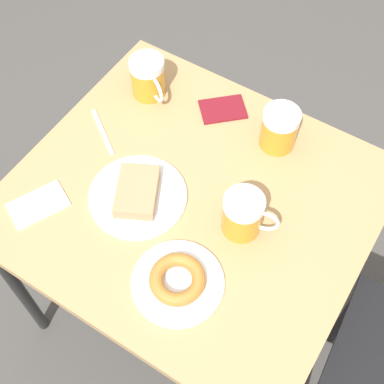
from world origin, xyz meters
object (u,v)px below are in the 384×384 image
at_px(beer_mug_left, 244,215).
at_px(passport_near_edge, 223,109).
at_px(napkin_folded, 38,205).
at_px(fork, 103,132).
at_px(plate_with_cake, 137,194).
at_px(beer_mug_right, 148,78).
at_px(plate_with_donut, 177,281).
at_px(beer_mug_center, 279,128).

bearing_deg(beer_mug_left, passport_near_edge, -142.44).
relative_size(napkin_folded, fork, 1.15).
relative_size(plate_with_cake, beer_mug_right, 1.92).
height_order(napkin_folded, passport_near_edge, passport_near_edge).
relative_size(plate_with_cake, plate_with_donut, 1.16).
height_order(beer_mug_center, fork, beer_mug_center).
bearing_deg(beer_mug_left, beer_mug_center, -169.91).
distance_m(fork, passport_near_edge, 0.34).
bearing_deg(plate_with_donut, beer_mug_center, 179.81).
height_order(plate_with_donut, fork, plate_with_donut).
relative_size(beer_mug_right, passport_near_edge, 0.86).
xyz_separation_m(plate_with_donut, beer_mug_right, (-0.45, -0.39, 0.04)).
height_order(napkin_folded, fork, same).
bearing_deg(beer_mug_left, napkin_folded, -64.60).
distance_m(plate_with_donut, beer_mug_right, 0.60).
bearing_deg(passport_near_edge, fork, -44.10).
height_order(beer_mug_left, fork, beer_mug_left).
bearing_deg(fork, passport_near_edge, 135.90).
xyz_separation_m(plate_with_cake, beer_mug_left, (-0.07, 0.26, 0.05)).
bearing_deg(beer_mug_right, napkin_folded, -2.36).
bearing_deg(fork, plate_with_cake, 59.62).
distance_m(beer_mug_left, beer_mug_right, 0.51).
bearing_deg(beer_mug_left, plate_with_cake, -75.96).
distance_m(napkin_folded, fork, 0.27).
distance_m(plate_with_donut, passport_near_edge, 0.54).
distance_m(beer_mug_right, passport_near_edge, 0.23).
xyz_separation_m(plate_with_cake, passport_near_edge, (-0.37, 0.03, -0.01)).
height_order(plate_with_cake, passport_near_edge, plate_with_cake).
bearing_deg(napkin_folded, beer_mug_left, 115.40).
distance_m(plate_with_donut, beer_mug_left, 0.22).
distance_m(beer_mug_right, napkin_folded, 0.47).
height_order(plate_with_cake, napkin_folded, plate_with_cake).
bearing_deg(passport_near_edge, beer_mug_center, 83.54).
height_order(beer_mug_right, fork, beer_mug_right).
bearing_deg(beer_mug_right, passport_near_edge, 104.75).
bearing_deg(napkin_folded, beer_mug_center, 140.38).
bearing_deg(plate_with_cake, fork, -120.38).
relative_size(plate_with_donut, beer_mug_center, 1.64).
bearing_deg(beer_mug_center, plate_with_donut, -0.19).
bearing_deg(beer_mug_left, fork, -96.50).
height_order(beer_mug_right, napkin_folded, beer_mug_right).
relative_size(beer_mug_left, beer_mug_right, 1.06).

